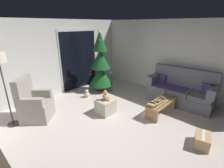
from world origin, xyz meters
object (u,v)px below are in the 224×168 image
(remote_white, at_px, (163,97))
(teddy_bear_cream_by_tree, at_px, (87,94))
(armchair, at_px, (34,105))
(teddy_bear_honey, at_px, (106,96))
(remote_silver, at_px, (166,101))
(christmas_tree, at_px, (100,65))
(remote_black, at_px, (156,102))
(cell_phone, at_px, (152,103))
(book_stack, at_px, (152,104))
(couch, at_px, (180,91))
(coffee_table, at_px, (161,105))
(ottoman, at_px, (105,106))
(remote_graphite, at_px, (162,98))
(cardboard_box_taped_mid_floor, at_px, (202,140))

(remote_white, bearing_deg, teddy_bear_cream_by_tree, 125.23)
(armchair, xyz_separation_m, teddy_bear_honey, (1.46, -1.12, 0.12))
(remote_silver, bearing_deg, christmas_tree, -173.40)
(remote_black, bearing_deg, christmas_tree, 36.01)
(cell_phone, bearing_deg, book_stack, 179.58)
(remote_black, height_order, armchair, armchair)
(couch, relative_size, armchair, 1.75)
(remote_white, bearing_deg, remote_silver, -125.77)
(coffee_table, xyz_separation_m, remote_black, (-0.15, 0.08, 0.13))
(remote_black, height_order, cell_phone, cell_phone)
(remote_black, distance_m, ottoman, 1.38)
(remote_white, relative_size, armchair, 0.14)
(coffee_table, xyz_separation_m, remote_graphite, (0.15, 0.07, 0.13))
(cardboard_box_taped_mid_floor, bearing_deg, christmas_tree, 80.50)
(couch, distance_m, remote_silver, 0.95)
(coffee_table, height_order, remote_black, remote_black)
(cardboard_box_taped_mid_floor, bearing_deg, teddy_bear_cream_by_tree, 92.32)
(cell_phone, bearing_deg, teddy_bear_honey, 105.95)
(couch, height_order, book_stack, couch)
(ottoman, relative_size, teddy_bear_honey, 1.54)
(coffee_table, xyz_separation_m, teddy_bear_cream_by_tree, (-0.73, 2.34, -0.13))
(ottoman, distance_m, cardboard_box_taped_mid_floor, 2.41)
(remote_graphite, xyz_separation_m, teddy_bear_honey, (-1.18, 1.04, 0.14))
(remote_white, distance_m, teddy_bear_honey, 1.67)
(remote_graphite, relative_size, teddy_bear_cream_by_tree, 0.55)
(couch, xyz_separation_m, book_stack, (-1.43, 0.15, 0.00))
(remote_silver, distance_m, ottoman, 1.66)
(book_stack, height_order, teddy_bear_honey, teddy_bear_honey)
(remote_white, bearing_deg, remote_graphite, -158.46)
(armchair, bearing_deg, teddy_bear_honey, -37.48)
(couch, xyz_separation_m, christmas_tree, (-1.00, 2.55, 0.57))
(book_stack, bearing_deg, ottoman, 121.23)
(christmas_tree, height_order, armchair, christmas_tree)
(remote_graphite, xyz_separation_m, remote_white, (0.13, 0.02, 0.00))
(coffee_table, distance_m, armchair, 3.35)
(coffee_table, bearing_deg, couch, -4.72)
(couch, bearing_deg, remote_silver, -179.63)
(ottoman, bearing_deg, couch, -30.30)
(remote_white, xyz_separation_m, cell_phone, (-0.66, -0.03, 0.06))
(christmas_tree, distance_m, teddy_bear_cream_by_tree, 1.15)
(couch, relative_size, christmas_tree, 0.90)
(cell_phone, xyz_separation_m, teddy_bear_cream_by_tree, (-0.36, 2.28, -0.32))
(christmas_tree, bearing_deg, book_stack, -100.00)
(book_stack, distance_m, ottoman, 1.26)
(armchair, relative_size, teddy_bear_cream_by_tree, 3.96)
(christmas_tree, bearing_deg, couch, -68.55)
(armchair, relative_size, ottoman, 2.57)
(cardboard_box_taped_mid_floor, bearing_deg, remote_white, 56.87)
(remote_graphite, xyz_separation_m, christmas_tree, (-0.12, 2.39, 0.58))
(couch, height_order, teddy_bear_cream_by_tree, couch)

